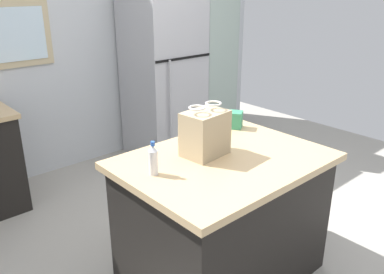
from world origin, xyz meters
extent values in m
plane|color=#ADA89E|center=(0.00, 0.00, 0.00)|extent=(6.22, 6.22, 0.00)
cube|color=silver|center=(0.00, 2.21, 1.27)|extent=(5.18, 0.10, 2.54)
cube|color=#CCB78C|center=(-0.57, 2.15, 1.44)|extent=(0.68, 0.04, 0.60)
cube|color=white|center=(-0.57, 2.13, 1.44)|extent=(0.56, 0.02, 0.48)
cube|color=black|center=(-0.20, -0.18, 0.41)|extent=(1.18, 0.86, 0.83)
cube|color=tan|center=(-0.20, -0.18, 0.85)|extent=(1.26, 0.94, 0.05)
cube|color=#B7B7BC|center=(0.85, 1.78, 0.93)|extent=(0.74, 0.69, 1.86)
cube|color=black|center=(0.85, 1.43, 1.15)|extent=(0.73, 0.01, 0.02)
cylinder|color=#B7B7BC|center=(0.65, 1.41, 0.74)|extent=(0.02, 0.02, 0.84)
cube|color=#9EB2A8|center=(1.48, 1.78, 1.02)|extent=(0.48, 0.65, 2.03)
cube|color=tan|center=(-0.25, -0.06, 1.01)|extent=(0.29, 0.23, 0.28)
torus|color=white|center=(-0.32, -0.06, 1.19)|extent=(0.11, 0.11, 0.01)
torus|color=white|center=(-0.19, -0.06, 1.19)|extent=(0.11, 0.11, 0.01)
cube|color=#388E66|center=(0.25, 0.15, 0.93)|extent=(0.14, 0.14, 0.12)
cylinder|color=white|center=(-0.66, -0.07, 0.94)|extent=(0.05, 0.05, 0.14)
cone|color=white|center=(-0.66, -0.07, 1.03)|extent=(0.05, 0.05, 0.03)
cylinder|color=blue|center=(-0.66, -0.07, 1.06)|extent=(0.02, 0.02, 0.02)
camera|label=1|loc=(-1.85, -1.73, 1.88)|focal=37.46mm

